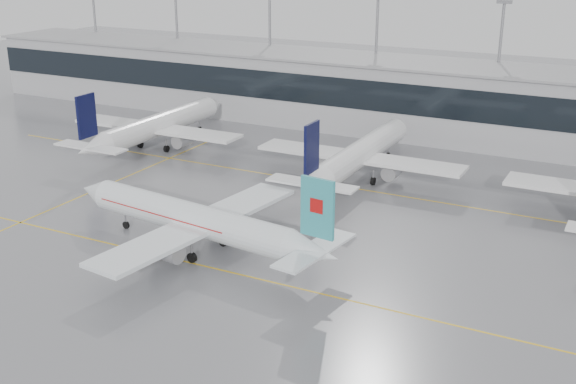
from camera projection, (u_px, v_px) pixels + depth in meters
The scene contains 11 objects.
ground at pixel (234, 273), 73.53m from camera, with size 320.00×320.00×0.00m, color slate.
taxi_line_main at pixel (234, 273), 73.53m from camera, with size 120.00×0.25×0.01m, color yellow.
taxi_line_north at pixel (348, 187), 98.63m from camera, with size 120.00×0.25×0.01m, color yellow.
taxi_line_cross at pixel (104, 186), 99.09m from camera, with size 0.25×60.00×0.01m, color yellow.
terminal at pixel (422, 100), 123.40m from camera, with size 180.00×15.00×12.00m, color #9E9EA2.
terminal_glass at pixel (409, 100), 116.58m from camera, with size 180.00×0.20×5.00m, color black.
terminal_roof at pixel (425, 64), 121.32m from camera, with size 182.00×16.00×0.40m, color gray.
light_masts at pixel (435, 52), 125.96m from camera, with size 156.40×1.00×22.60m.
air_canada_jet at pixel (199, 221), 77.41m from camera, with size 36.08×28.94×11.28m.
parked_jet_b at pixel (157, 126), 115.65m from camera, with size 29.64×36.96×11.72m.
parked_jet_c at pixel (360, 155), 100.48m from camera, with size 29.64×36.96×11.72m.
Camera 1 is at (35.52, -56.52, 32.40)m, focal length 45.00 mm.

